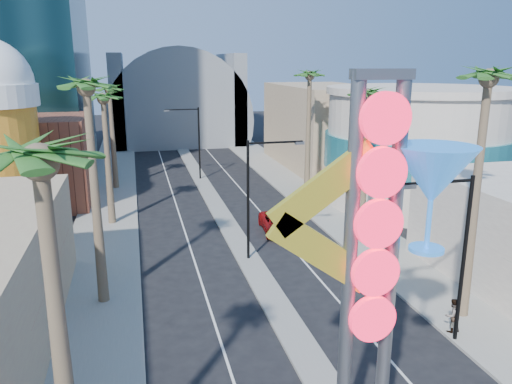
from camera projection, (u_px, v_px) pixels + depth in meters
name	position (u px, v px, depth m)	size (l,w,h in m)	color
sidewalk_west	(109.00, 207.00, 44.94)	(5.00, 100.00, 0.15)	gray
sidewalk_east	(308.00, 194.00, 49.32)	(5.00, 100.00, 0.15)	gray
median	(208.00, 192.00, 49.95)	(1.60, 84.00, 0.15)	gray
brick_filler_west	(32.00, 161.00, 45.27)	(10.00, 10.00, 8.00)	brown
filler_east	(323.00, 126.00, 61.79)	(10.00, 20.00, 10.00)	tan
turquoise_building	(416.00, 147.00, 45.27)	(16.60, 16.60, 10.60)	#BBAD9E
canopy	(177.00, 115.00, 80.83)	(22.00, 16.00, 22.00)	slate
neon_sign	(396.00, 243.00, 15.39)	(6.53, 2.60, 12.55)	gray
streetlight_0	(256.00, 188.00, 31.95)	(3.79, 0.25, 8.00)	black
streetlight_1	(194.00, 136.00, 54.25)	(3.79, 0.25, 8.00)	black
streetlight_2	(456.00, 246.00, 22.11)	(3.45, 0.25, 8.00)	black
palm_0	(42.00, 186.00, 11.56)	(2.40, 2.40, 11.70)	brown
palm_1	(87.00, 102.00, 24.49)	(2.40, 2.40, 12.70)	brown
palm_2	(104.00, 106.00, 37.98)	(2.40, 2.40, 11.20)	brown
palm_3	(110.00, 96.00, 49.26)	(2.40, 2.40, 11.20)	brown
palm_5	(487.00, 95.00, 22.88)	(2.40, 2.40, 13.20)	brown
palm_6	(368.00, 104.00, 34.50)	(2.40, 2.40, 11.70)	brown
palm_7	(310.00, 83.00, 45.55)	(2.40, 2.40, 12.70)	brown
red_pickup	(278.00, 223.00, 38.25)	(2.41, 5.23, 1.45)	#AD0D0D
pedestrian_b	(452.00, 315.00, 23.82)	(0.82, 0.64, 1.68)	gray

